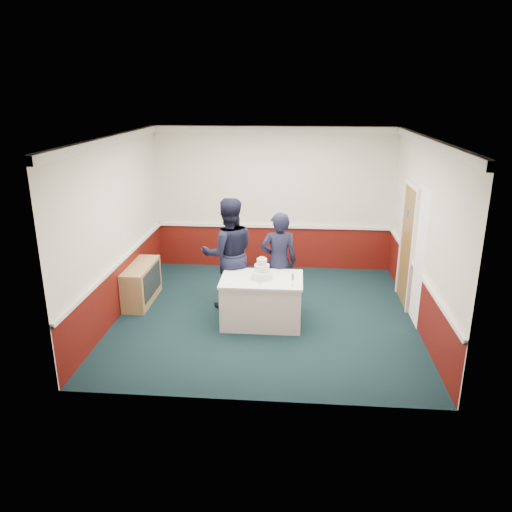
# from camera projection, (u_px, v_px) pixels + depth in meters

# --- Properties ---
(ground) EXTENTS (5.00, 5.00, 0.00)m
(ground) POSITION_uv_depth(u_px,v_px,m) (265.00, 315.00, 8.58)
(ground) COLOR #12282B
(ground) RESTS_ON ground
(room_shell) EXTENTS (5.00, 5.00, 3.00)m
(room_shell) POSITION_uv_depth(u_px,v_px,m) (273.00, 195.00, 8.53)
(room_shell) COLOR silver
(room_shell) RESTS_ON ground
(sideboard) EXTENTS (0.41, 1.20, 0.70)m
(sideboard) POSITION_uv_depth(u_px,v_px,m) (142.00, 283.00, 9.03)
(sideboard) COLOR tan
(sideboard) RESTS_ON ground
(cake_table) EXTENTS (1.32, 0.92, 0.79)m
(cake_table) POSITION_uv_depth(u_px,v_px,m) (262.00, 300.00, 8.18)
(cake_table) COLOR white
(cake_table) RESTS_ON ground
(wedding_cake) EXTENTS (0.35, 0.35, 0.36)m
(wedding_cake) POSITION_uv_depth(u_px,v_px,m) (262.00, 272.00, 8.03)
(wedding_cake) COLOR white
(wedding_cake) RESTS_ON cake_table
(cake_knife) EXTENTS (0.09, 0.21, 0.00)m
(cake_knife) POSITION_uv_depth(u_px,v_px,m) (259.00, 282.00, 7.87)
(cake_knife) COLOR silver
(cake_knife) RESTS_ON cake_table
(champagne_flute) EXTENTS (0.05, 0.05, 0.21)m
(champagne_flute) POSITION_uv_depth(u_px,v_px,m) (293.00, 277.00, 7.71)
(champagne_flute) COLOR silver
(champagne_flute) RESTS_ON cake_table
(person_man) EXTENTS (1.13, 0.98, 1.97)m
(person_man) POSITION_uv_depth(u_px,v_px,m) (229.00, 254.00, 8.64)
(person_man) COLOR black
(person_man) RESTS_ON ground
(person_woman) EXTENTS (0.69, 0.51, 1.75)m
(person_woman) POSITION_uv_depth(u_px,v_px,m) (279.00, 262.00, 8.57)
(person_woman) COLOR black
(person_woman) RESTS_ON ground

